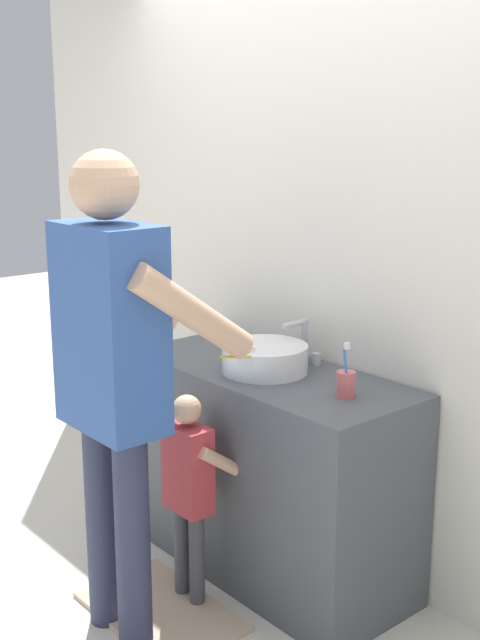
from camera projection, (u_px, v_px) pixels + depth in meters
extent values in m
plane|color=silver|center=(212.00, 590.00, 3.27)|extent=(14.00, 14.00, 0.00)
cube|color=silver|center=(327.00, 244.00, 3.34)|extent=(4.40, 0.08, 2.70)
cube|color=#4C5156|center=(268.00, 471.00, 3.36)|extent=(1.27, 0.54, 0.87)
cylinder|color=white|center=(265.00, 358.00, 3.23)|extent=(0.34, 0.34, 0.11)
cylinder|color=silver|center=(265.00, 357.00, 3.23)|extent=(0.28, 0.28, 0.09)
cylinder|color=#B7BABF|center=(305.00, 340.00, 3.36)|extent=(0.03, 0.03, 0.18)
cylinder|color=#B7BABF|center=(295.00, 324.00, 3.31)|extent=(0.02, 0.12, 0.02)
cylinder|color=#B7BABF|center=(293.00, 352.00, 3.43)|extent=(0.04, 0.04, 0.05)
cylinder|color=#B7BABF|center=(316.00, 359.00, 3.33)|extent=(0.04, 0.04, 0.05)
cylinder|color=#D86666|center=(346.00, 384.00, 2.94)|extent=(0.07, 0.07, 0.09)
cylinder|color=blue|center=(346.00, 372.00, 2.91)|extent=(0.02, 0.02, 0.17)
cube|color=white|center=(347.00, 346.00, 2.89)|extent=(0.01, 0.02, 0.02)
cube|color=#CCAD8E|center=(161.00, 611.00, 3.11)|extent=(0.64, 0.40, 0.02)
cylinder|color=#47474C|center=(182.00, 551.00, 3.19)|extent=(0.06, 0.06, 0.39)
cylinder|color=#47474C|center=(197.00, 560.00, 3.12)|extent=(0.06, 0.06, 0.39)
cube|color=#B7383D|center=(188.00, 468.00, 3.07)|extent=(0.20, 0.11, 0.34)
sphere|color=#D8A884|center=(187.00, 409.00, 3.01)|extent=(0.11, 0.11, 0.11)
cylinder|color=#D8A884|center=(189.00, 447.00, 3.20)|extent=(0.05, 0.24, 0.19)
cylinder|color=#D8A884|center=(224.00, 463.00, 3.04)|extent=(0.05, 0.24, 0.19)
cylinder|color=#2D334C|center=(103.00, 522.00, 2.99)|extent=(0.12, 0.12, 0.81)
cylinder|color=#2D334C|center=(133.00, 543.00, 2.84)|extent=(0.12, 0.12, 0.81)
cube|color=#33569E|center=(109.00, 328.00, 2.73)|extent=(0.41, 0.23, 0.70)
sphere|color=#D8A884|center=(104.00, 185.00, 2.62)|extent=(0.23, 0.23, 0.23)
cylinder|color=#D8A884|center=(120.00, 292.00, 3.00)|extent=(0.10, 0.49, 0.38)
cylinder|color=#D8A884|center=(193.00, 313.00, 2.67)|extent=(0.10, 0.49, 0.38)
cylinder|color=yellow|center=(236.00, 357.00, 2.83)|extent=(0.01, 0.14, 0.03)
cube|color=white|center=(252.00, 350.00, 2.87)|extent=(0.01, 0.02, 0.02)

